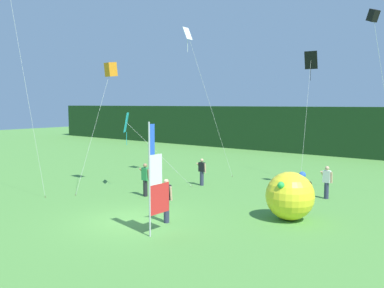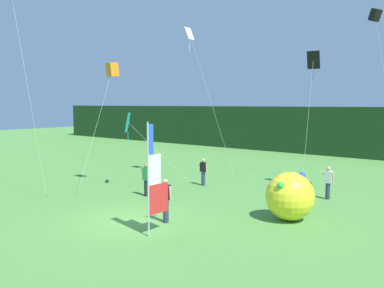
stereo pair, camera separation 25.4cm
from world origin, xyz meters
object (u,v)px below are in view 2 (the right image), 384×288
kite_orange_box_4 (112,70)px  kite_black_diamond_1 (313,64)px  person_mid_field (146,179)px  person_far_left (328,182)px  person_far_right (203,171)px  kite_cyan_diamond_0 (130,124)px  banner_flag (154,181)px  inflatable_balloon (290,196)px  person_near_banner (166,199)px  kite_white_diamond_2 (193,44)px  kite_black_box_3 (375,17)px

kite_orange_box_4 → kite_black_diamond_1: bearing=54.0°
person_mid_field → person_far_left: person_mid_field is taller
person_mid_field → person_far_right: 4.01m
kite_cyan_diamond_0 → kite_black_diamond_1: size_ratio=0.53×
banner_flag → inflatable_balloon: (2.92, 4.72, -0.96)m
person_near_banner → inflatable_balloon: size_ratio=0.88×
person_near_banner → kite_cyan_diamond_0: 7.42m
kite_cyan_diamond_0 → kite_white_diamond_2: 6.47m
kite_cyan_diamond_0 → kite_white_diamond_2: bearing=79.0°
person_near_banner → person_mid_field: person_near_banner is taller
person_near_banner → kite_black_diamond_1: 14.45m
person_mid_field → kite_cyan_diamond_0: size_ratio=0.40×
kite_white_diamond_2 → person_far_left: bearing=0.1°
person_mid_field → person_far_right: (0.56, 3.97, -0.07)m
banner_flag → person_mid_field: bearing=138.4°
person_near_banner → kite_black_diamond_1: kite_black_diamond_1 is taller
banner_flag → kite_black_box_3: 13.45m
inflatable_balloon → kite_black_box_3: size_ratio=0.21×
person_mid_field → kite_cyan_diamond_0: (-2.05, 0.78, 2.64)m
banner_flag → kite_cyan_diamond_0: 8.41m
person_mid_field → person_far_left: size_ratio=1.04×
person_far_left → kite_white_diamond_2: (-8.54, -0.01, 7.36)m
person_far_left → person_far_right: bearing=-169.9°
kite_white_diamond_2 → inflatable_balloon: bearing=-27.5°
person_far_left → inflatable_balloon: 4.56m
person_far_left → kite_orange_box_4: (-10.30, -4.77, 5.62)m
kite_black_box_3 → person_far_right: bearing=-161.5°
kite_white_diamond_2 → kite_black_diamond_1: bearing=43.5°
person_far_right → kite_white_diamond_2: kite_white_diamond_2 is taller
kite_cyan_diamond_0 → person_far_left: bearing=25.1°
person_mid_field → kite_black_box_3: 13.58m
person_near_banner → kite_cyan_diamond_0: kite_cyan_diamond_0 is taller
person_near_banner → person_far_right: (-3.37, 6.74, -0.11)m
person_far_left → kite_cyan_diamond_0: 10.71m
kite_white_diamond_2 → kite_orange_box_4: kite_white_diamond_2 is taller
kite_white_diamond_2 → kite_orange_box_4: bearing=-110.3°
banner_flag → kite_black_diamond_1: kite_black_diamond_1 is taller
inflatable_balloon → person_far_left: bearing=92.5°
kite_white_diamond_2 → kite_black_box_3: (9.97, 1.56, 0.56)m
kite_black_diamond_1 → kite_black_box_3: kite_black_box_3 is taller
banner_flag → kite_orange_box_4: bearing=149.3°
person_far_left → kite_white_diamond_2: 11.27m
person_far_left → person_far_right: 6.88m
person_mid_field → kite_white_diamond_2: kite_white_diamond_2 is taller
kite_black_box_3 → kite_orange_box_4: 13.52m
kite_white_diamond_2 → kite_black_box_3: 10.11m
kite_cyan_diamond_0 → kite_black_diamond_1: kite_black_diamond_1 is taller
person_far_left → kite_orange_box_4: 12.67m
person_far_left → person_far_right: size_ratio=1.04×
banner_flag → person_near_banner: bearing=117.3°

